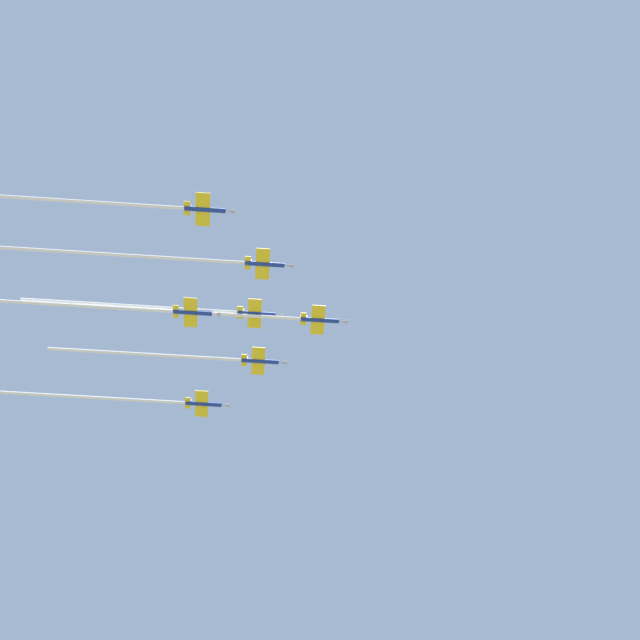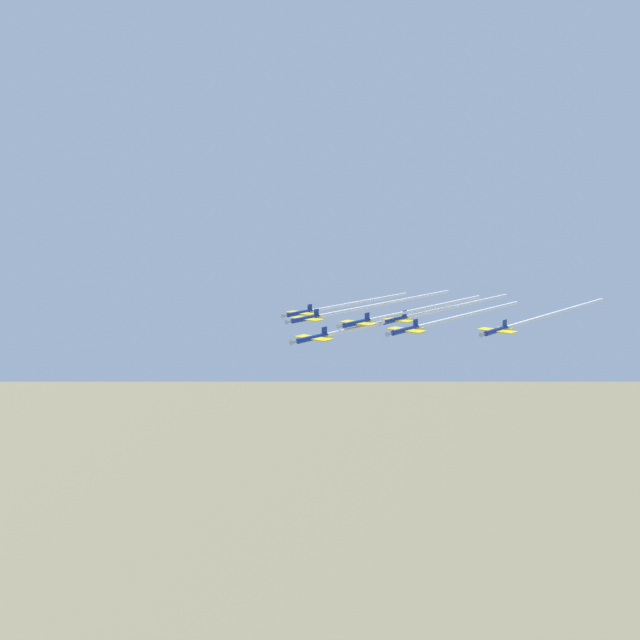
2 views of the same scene
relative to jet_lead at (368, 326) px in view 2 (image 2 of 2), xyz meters
name	(u,v)px [view 2 (image 2 of 2)]	position (x,y,z in m)	size (l,w,h in m)	color
jet_lead	(368,326)	(0.00, 0.00, 0.00)	(64.62, 22.47, 2.49)	navy
jet_port_inner	(446,320)	(15.38, -10.34, 1.41)	(58.79, 20.68, 2.49)	navy
jet_starboard_inner	(363,308)	(12.38, 18.84, 0.89)	(70.88, 24.38, 2.49)	navy
jet_port_outer	(403,313)	(14.28, 4.37, 1.23)	(62.70, 21.88, 2.49)	navy
jet_starboard_outer	(538,318)	(37.72, -18.55, 0.94)	(68.53, 23.66, 2.49)	navy
jet_center_rear	(337,306)	(15.04, 34.71, -0.92)	(55.49, 19.67, 2.49)	navy
jet_port_trail	(437,311)	(30.03, 9.20, -0.12)	(64.09, 22.30, 2.49)	navy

